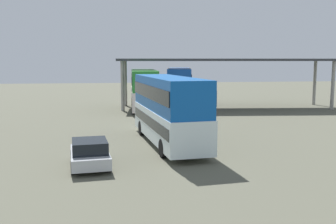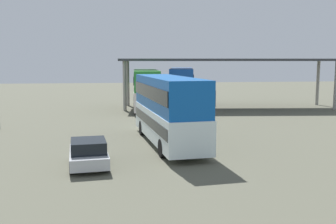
{
  "view_description": "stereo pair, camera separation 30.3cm",
  "coord_description": "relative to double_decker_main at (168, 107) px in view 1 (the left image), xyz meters",
  "views": [
    {
      "loc": [
        -3.62,
        -20.37,
        5.1
      ],
      "look_at": [
        -0.52,
        2.47,
        2.0
      ],
      "focal_mm": 40.47,
      "sensor_mm": 36.0,
      "label": 1
    },
    {
      "loc": [
        -3.32,
        -20.41,
        5.1
      ],
      "look_at": [
        -0.52,
        2.47,
        2.0
      ],
      "focal_mm": 40.47,
      "sensor_mm": 36.0,
      "label": 2
    }
  ],
  "objects": [
    {
      "name": "ground_plane",
      "position": [
        0.52,
        -2.48,
        -2.28
      ],
      "size": [
        140.0,
        140.0,
        0.0
      ],
      "primitive_type": "plane",
      "color": "#575647"
    },
    {
      "name": "double_decker_main",
      "position": [
        0.0,
        0.0,
        0.0
      ],
      "size": [
        3.59,
        10.49,
        4.16
      ],
      "rotation": [
        0.0,
        0.0,
        1.69
      ],
      "color": "silver",
      "rests_on": "ground_plane"
    },
    {
      "name": "parked_hatchback",
      "position": [
        -4.46,
        -4.62,
        -1.61
      ],
      "size": [
        2.19,
        3.8,
        1.35
      ],
      "rotation": [
        0.0,
        0.0,
        1.69
      ],
      "color": "#B7BBC0",
      "rests_on": "ground_plane"
    },
    {
      "name": "double_decker_near_canopy",
      "position": [
        -0.27,
        17.04,
        0.01
      ],
      "size": [
        2.93,
        10.99,
        4.18
      ],
      "rotation": [
        0.0,
        0.0,
        1.54
      ],
      "color": "silver",
      "rests_on": "ground_plane"
    },
    {
      "name": "double_decker_mid_row",
      "position": [
        3.92,
        19.37,
        0.07
      ],
      "size": [
        4.15,
        10.37,
        4.3
      ],
      "rotation": [
        0.0,
        0.0,
        1.4
      ],
      "color": "silver",
      "rests_on": "ground_plane"
    },
    {
      "name": "depot_canopy",
      "position": [
        8.72,
        17.62,
        2.76
      ],
      "size": [
        23.76,
        7.75,
        5.36
      ],
      "rotation": [
        0.0,
        0.0,
        -0.09
      ],
      "color": "#33353A",
      "rests_on": "ground_plane"
    }
  ]
}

